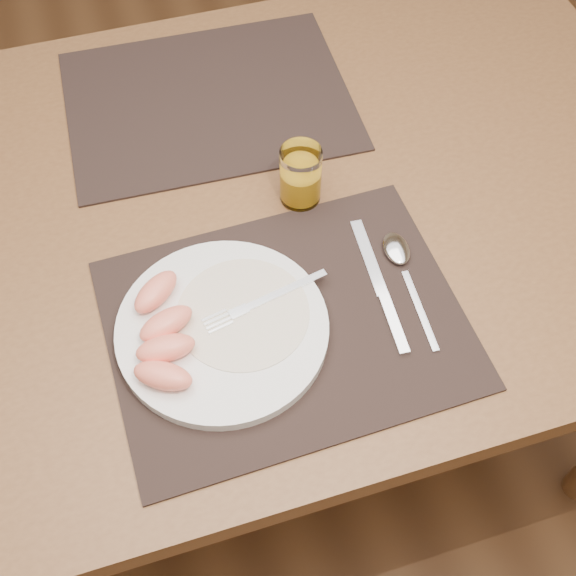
# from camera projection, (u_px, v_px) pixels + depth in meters

# --- Properties ---
(ground) EXTENTS (5.00, 5.00, 0.00)m
(ground) POSITION_uv_depth(u_px,v_px,m) (257.00, 414.00, 1.67)
(ground) COLOR brown
(ground) RESTS_ON ground
(table) EXTENTS (1.40, 0.90, 0.75)m
(table) POSITION_uv_depth(u_px,v_px,m) (241.00, 236.00, 1.12)
(table) COLOR brown
(table) RESTS_ON ground
(placemat_near) EXTENTS (0.46, 0.36, 0.00)m
(placemat_near) POSITION_uv_depth(u_px,v_px,m) (286.00, 323.00, 0.93)
(placemat_near) COLOR black
(placemat_near) RESTS_ON table
(placemat_far) EXTENTS (0.46, 0.37, 0.00)m
(placemat_far) POSITION_uv_depth(u_px,v_px,m) (208.00, 100.00, 1.16)
(placemat_far) COLOR black
(placemat_far) RESTS_ON table
(plate) EXTENTS (0.27, 0.27, 0.02)m
(plate) POSITION_uv_depth(u_px,v_px,m) (222.00, 329.00, 0.91)
(plate) COLOR white
(plate) RESTS_ON placemat_near
(plate_dressing) EXTENTS (0.17, 0.17, 0.00)m
(plate_dressing) POSITION_uv_depth(u_px,v_px,m) (243.00, 313.00, 0.92)
(plate_dressing) COLOR white
(plate_dressing) RESTS_ON plate
(fork) EXTENTS (0.17, 0.05, 0.00)m
(fork) POSITION_uv_depth(u_px,v_px,m) (256.00, 304.00, 0.92)
(fork) COLOR silver
(fork) RESTS_ON plate
(knife) EXTENTS (0.03, 0.22, 0.01)m
(knife) POSITION_uv_depth(u_px,v_px,m) (383.00, 295.00, 0.95)
(knife) COLOR silver
(knife) RESTS_ON placemat_near
(spoon) EXTENTS (0.04, 0.19, 0.01)m
(spoon) POSITION_uv_depth(u_px,v_px,m) (400.00, 257.00, 0.98)
(spoon) COLOR silver
(spoon) RESTS_ON placemat_near
(juice_glass) EXTENTS (0.06, 0.06, 0.09)m
(juice_glass) POSITION_uv_depth(u_px,v_px,m) (300.00, 178.00, 1.01)
(juice_glass) COLOR white
(juice_glass) RESTS_ON placemat_near
(grapefruit_wedges) EXTENTS (0.10, 0.19, 0.03)m
(grapefruit_wedges) POSITION_uv_depth(u_px,v_px,m) (163.00, 334.00, 0.88)
(grapefruit_wedges) COLOR #FF8668
(grapefruit_wedges) RESTS_ON plate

